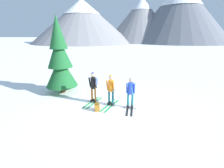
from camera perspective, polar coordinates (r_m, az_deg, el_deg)
name	(u,v)px	position (r m, az deg, el deg)	size (l,w,h in m)	color
ground_plane	(110,104)	(8.68, -0.85, -7.18)	(400.00, 400.00, 0.00)	white
skier_in_black	(93,85)	(8.62, -6.74, -0.53)	(0.80, 1.64, 1.72)	green
skier_in_orange	(111,89)	(8.20, -0.45, -1.84)	(0.85, 1.73, 1.67)	green
skier_in_blue	(131,92)	(7.95, 6.73, -2.83)	(0.61, 1.66, 1.63)	black
pine_tree_near	(60,59)	(10.31, -18.40, 8.49)	(1.96, 1.96, 4.73)	#51381E
backpack_on_snow_front	(97,107)	(7.93, -5.44, -8.28)	(0.32, 0.38, 0.38)	#99661E
mountain_ridge_distant	(141,17)	(75.91, 10.34, 22.91)	(84.53, 50.66, 24.82)	gray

